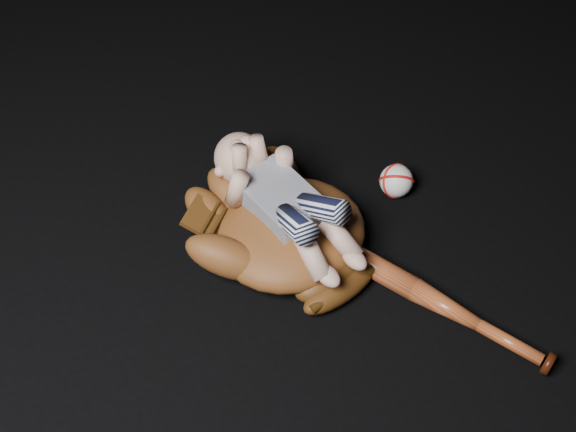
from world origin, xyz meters
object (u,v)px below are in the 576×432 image
(baseball_glove, at_px, (291,228))
(baseball, at_px, (396,181))
(newborn_baby, at_px, (290,202))
(baseball_bat, at_px, (428,297))

(baseball_glove, distance_m, baseball, 0.27)
(newborn_baby, relative_size, baseball_bat, 0.79)
(baseball_bat, bearing_deg, newborn_baby, 127.11)
(baseball_bat, bearing_deg, baseball_glove, 128.75)
(baseball, bearing_deg, newborn_baby, -170.66)
(newborn_baby, height_order, baseball, newborn_baby)
(baseball_glove, xyz_separation_m, newborn_baby, (0.00, 0.01, 0.06))
(baseball_glove, relative_size, newborn_baby, 1.09)
(newborn_baby, height_order, baseball_bat, newborn_baby)
(baseball_glove, relative_size, baseball_bat, 0.86)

